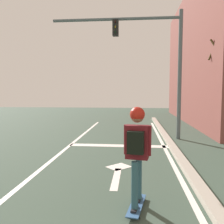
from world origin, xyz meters
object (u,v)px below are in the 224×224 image
Objects in this scene: skater at (137,144)px; roadside_tree at (217,92)px; traffic_signal_mast at (149,50)px; skateboard at (137,205)px.

roadside_tree is (3.42, 6.72, 0.82)m from skater.
skater is 7.58m from roadside_tree.
roadside_tree is at bearing 63.02° from skater.
skateboard is at bearing -94.78° from traffic_signal_mast.
skater reaches higher than skateboard.
roadside_tree is at bearing 10.25° from traffic_signal_mast.
traffic_signal_mast reaches higher than skater.
skater is 0.31× the size of traffic_signal_mast.
traffic_signal_mast is at bearing 85.22° from skateboard.
skateboard is 7.15m from traffic_signal_mast.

